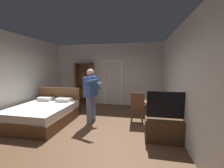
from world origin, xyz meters
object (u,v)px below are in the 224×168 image
object	(u,v)px
bed	(44,113)
person_blue_shirt	(91,92)
wooden_chair	(137,106)
laptop	(152,100)
tv_flatscreen	(169,127)
bottle_on_table	(158,98)
bookshelf	(85,82)
side_table	(153,109)
suitcase_dark	(73,107)

from	to	relation	value
bed	person_blue_shirt	size ratio (longest dim) A/B	1.13
bed	wooden_chair	world-z (taller)	bed
laptop	person_blue_shirt	xyz separation A→B (m)	(-1.91, -0.28, 0.26)
wooden_chair	person_blue_shirt	size ratio (longest dim) A/B	0.57
person_blue_shirt	bed	bearing A→B (deg)	-169.21
tv_flatscreen	laptop	bearing A→B (deg)	106.87
laptop	bottle_on_table	distance (m)	0.19
bookshelf	laptop	distance (m)	3.53
bookshelf	wooden_chair	world-z (taller)	bookshelf
wooden_chair	tv_flatscreen	bearing A→B (deg)	-53.12
side_table	person_blue_shirt	xyz separation A→B (m)	(-1.94, -0.32, 0.54)
laptop	suitcase_dark	world-z (taller)	laptop
wooden_chair	bottle_on_table	bearing A→B (deg)	-2.72
tv_flatscreen	side_table	distance (m)	1.12
bed	laptop	distance (m)	3.48
side_table	wooden_chair	size ratio (longest dim) A/B	0.71
tv_flatscreen	person_blue_shirt	distance (m)	2.44
side_table	laptop	world-z (taller)	laptop
bookshelf	bottle_on_table	xyz separation A→B (m)	(3.16, -1.90, -0.24)
bookshelf	bottle_on_table	size ratio (longest dim) A/B	6.70
bookshelf	laptop	world-z (taller)	bookshelf
bottle_on_table	suitcase_dark	size ratio (longest dim) A/B	0.59
bookshelf	person_blue_shirt	world-z (taller)	bookshelf
side_table	bottle_on_table	distance (m)	0.39
bookshelf	wooden_chair	size ratio (longest dim) A/B	2.01
bookshelf	laptop	xyz separation A→B (m)	(2.99, -1.86, -0.32)
tv_flatscreen	laptop	world-z (taller)	tv_flatscreen
suitcase_dark	bed	bearing A→B (deg)	-111.05
wooden_chair	bed	bearing A→B (deg)	-169.30
side_table	suitcase_dark	world-z (taller)	side_table
bottle_on_table	wooden_chair	world-z (taller)	bottle_on_table
laptop	wooden_chair	size ratio (longest dim) A/B	0.35
wooden_chair	suitcase_dark	world-z (taller)	wooden_chair
wooden_chair	bookshelf	bearing A→B (deg)	143.59
suitcase_dark	tv_flatscreen	bearing A→B (deg)	-33.95
bottle_on_table	laptop	bearing A→B (deg)	167.98
bed	person_blue_shirt	distance (m)	1.69
side_table	laptop	distance (m)	0.28
person_blue_shirt	wooden_chair	bearing A→B (deg)	10.60
side_table	wooden_chair	distance (m)	0.50
person_blue_shirt	laptop	bearing A→B (deg)	8.30
tv_flatscreen	wooden_chair	xyz separation A→B (m)	(-0.77, 1.03, 0.19)
laptop	suitcase_dark	xyz separation A→B (m)	(-3.07, 0.73, -0.59)
bookshelf	tv_flatscreen	bearing A→B (deg)	-41.24
laptop	wooden_chair	xyz separation A→B (m)	(-0.46, -0.01, -0.21)
person_blue_shirt	suitcase_dark	bearing A→B (deg)	139.29
bottle_on_table	person_blue_shirt	distance (m)	2.10
bookshelf	suitcase_dark	size ratio (longest dim) A/B	3.97
bed	tv_flatscreen	world-z (taller)	tv_flatscreen
bed	person_blue_shirt	xyz separation A→B (m)	(1.50, 0.29, 0.71)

